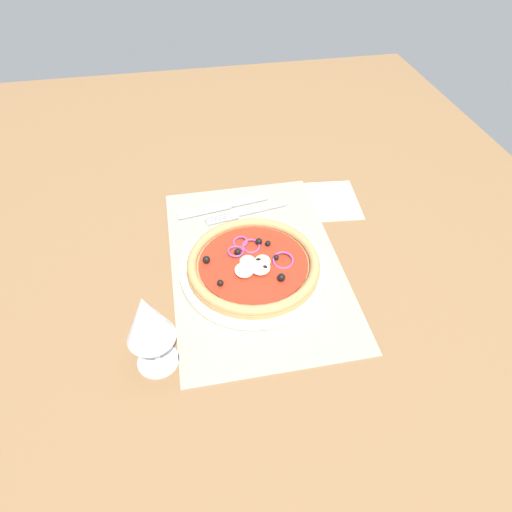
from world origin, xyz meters
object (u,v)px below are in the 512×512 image
knife (222,207)px  wine_glass (147,321)px  fork (242,213)px  pizza (253,263)px  napkin (329,200)px  plate (253,270)px

knife → wine_glass: (-35.75, 14.82, 9.49)cm
fork → wine_glass: wine_glass is taller
wine_glass → pizza: bearing=-48.8°
knife → wine_glass: bearing=58.9°
knife → wine_glass: 39.84cm
knife → napkin: knife is taller
wine_glass → napkin: (34.15, -38.14, -9.97)cm
pizza → wine_glass: bearing=131.2°
napkin → knife: bearing=86.1°
plate → pizza: (-0.02, -0.00, 1.65)cm
pizza → plate: bearing=9.0°
pizza → knife: size_ratio=1.21×
plate → fork: bearing=-2.8°
fork → plate: bearing=78.1°
plate → napkin: (18.48, -20.28, -0.77)cm
plate → pizza: 1.65cm
wine_glass → fork: bearing=-29.7°
pizza → fork: 17.17cm
plate → pizza: bearing=-171.0°
fork → napkin: size_ratio=1.29×
pizza → fork: bearing=-2.7°
plate → fork: 17.04cm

